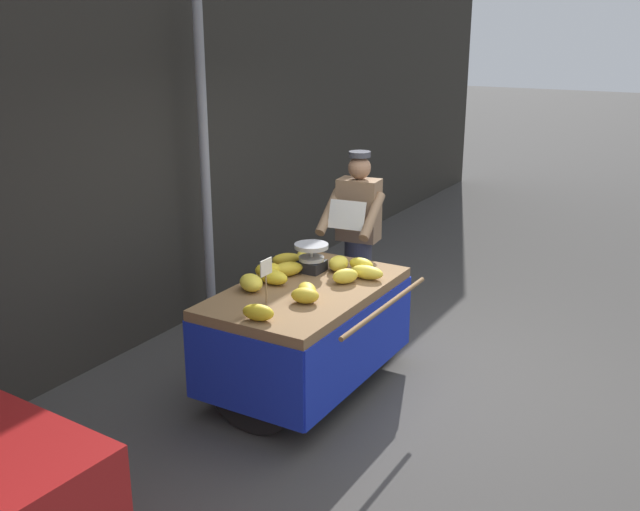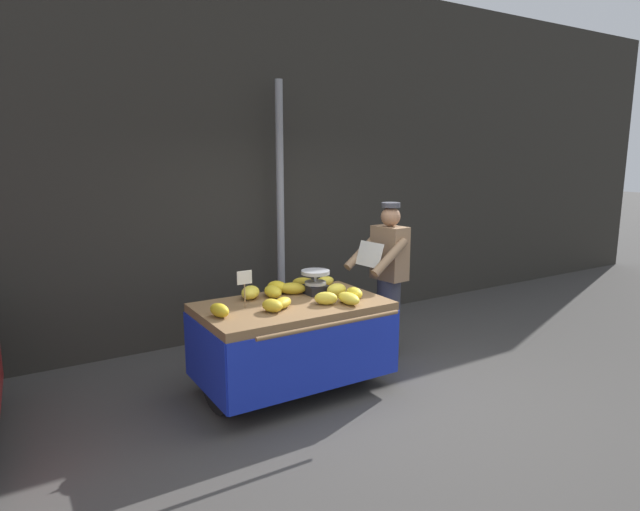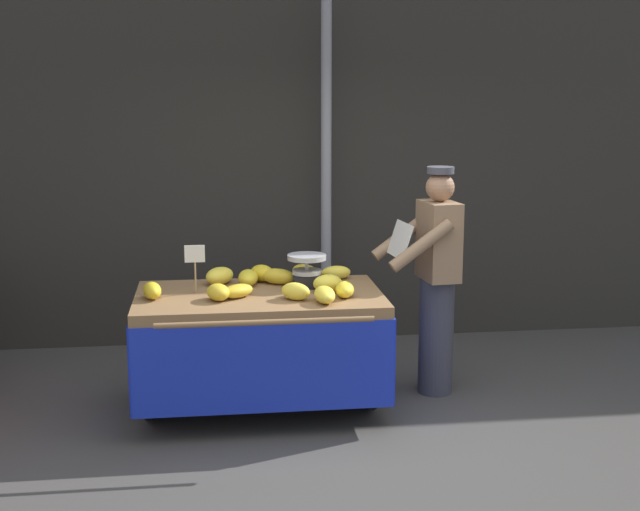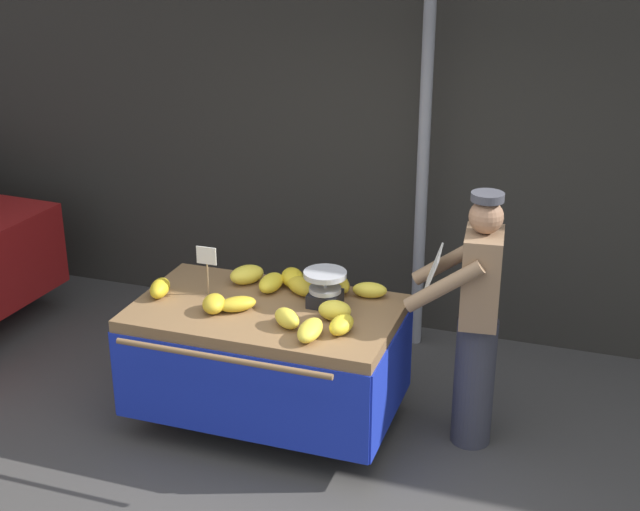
{
  "view_description": "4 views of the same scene",
  "coord_description": "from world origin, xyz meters",
  "views": [
    {
      "loc": [
        -5.07,
        -2.04,
        2.8
      ],
      "look_at": [
        -0.32,
        0.74,
        1.06
      ],
      "focal_mm": 40.82,
      "sensor_mm": 36.0,
      "label": 1
    },
    {
      "loc": [
        -2.85,
        -3.48,
        2.22
      ],
      "look_at": [
        -0.16,
        0.87,
        1.25
      ],
      "focal_mm": 30.09,
      "sensor_mm": 36.0,
      "label": 2
    },
    {
      "loc": [
        -0.88,
        -5.14,
        2.29
      ],
      "look_at": [
        -0.12,
        0.73,
        1.13
      ],
      "focal_mm": 48.55,
      "sensor_mm": 36.0,
      "label": 3
    },
    {
      "loc": [
        1.47,
        -4.11,
        3.34
      ],
      "look_at": [
        -0.19,
        0.77,
        1.26
      ],
      "focal_mm": 50.08,
      "sensor_mm": 36.0,
      "label": 4
    }
  ],
  "objects": [
    {
      "name": "ground_plane",
      "position": [
        0.0,
        0.0,
        0.0
      ],
      "size": [
        60.0,
        60.0,
        0.0
      ],
      "primitive_type": "plane",
      "color": "#423F3D"
    },
    {
      "name": "back_wall",
      "position": [
        0.0,
        2.61,
        2.18
      ],
      "size": [
        16.0,
        0.24,
        4.35
      ],
      "primitive_type": "cube",
      "color": "#2D2B26",
      "rests_on": "ground"
    },
    {
      "name": "street_pole",
      "position": [
        0.12,
        2.23,
        1.53
      ],
      "size": [
        0.09,
        0.09,
        3.07
      ],
      "primitive_type": "cylinder",
      "color": "gray",
      "rests_on": "ground"
    },
    {
      "name": "banana_cart",
      "position": [
        -0.55,
        0.72,
        0.64
      ],
      "size": [
        1.73,
        1.22,
        0.87
      ],
      "color": "olive",
      "rests_on": "ground"
    },
    {
      "name": "weighing_scale",
      "position": [
        -0.2,
        0.89,
        0.99
      ],
      "size": [
        0.28,
        0.28,
        0.24
      ],
      "color": "black",
      "rests_on": "banana_cart"
    },
    {
      "name": "price_sign",
      "position": [
        -0.99,
        0.79,
        1.12
      ],
      "size": [
        0.14,
        0.01,
        0.34
      ],
      "color": "#997A51",
      "rests_on": "banana_cart"
    },
    {
      "name": "banana_bunch_0",
      "position": [
        -1.28,
        0.66,
        0.93
      ],
      "size": [
        0.16,
        0.25,
        0.12
      ],
      "primitive_type": "ellipsoid",
      "rotation": [
        0.0,
        0.0,
        0.19
      ],
      "color": "gold",
      "rests_on": "banana_cart"
    },
    {
      "name": "banana_bunch_1",
      "position": [
        -0.4,
        1.0,
        0.93
      ],
      "size": [
        0.31,
        0.27,
        0.11
      ],
      "primitive_type": "ellipsoid",
      "rotation": [
        0.0,
        0.0,
        1.01
      ],
      "color": "gold",
      "rests_on": "banana_cart"
    },
    {
      "name": "banana_bunch_2",
      "position": [
        -0.62,
        0.99,
        0.93
      ],
      "size": [
        0.15,
        0.26,
        0.11
      ],
      "primitive_type": "ellipsoid",
      "rotation": [
        0.0,
        0.0,
        3.11
      ],
      "color": "yellow",
      "rests_on": "banana_cart"
    },
    {
      "name": "banana_bunch_3",
      "position": [
        -0.84,
        0.56,
        0.93
      ],
      "size": [
        0.2,
        0.24,
        0.11
      ],
      "primitive_type": "ellipsoid",
      "rotation": [
        0.0,
        0.0,
        0.3
      ],
      "color": "gold",
      "rests_on": "banana_cart"
    },
    {
      "name": "banana_bunch_4",
      "position": [
        -0.82,
        1.05,
        0.93
      ],
      "size": [
        0.28,
        0.3,
        0.12
      ],
      "primitive_type": "ellipsoid",
      "rotation": [
        0.0,
        0.0,
        2.5
      ],
      "color": "yellow",
      "rests_on": "banana_cart"
    },
    {
      "name": "banana_bunch_5",
      "position": [
        0.04,
        1.1,
        0.92
      ],
      "size": [
        0.25,
        0.16,
        0.1
      ],
      "primitive_type": "ellipsoid",
      "rotation": [
        0.0,
        0.0,
        1.74
      ],
      "color": "yellow",
      "rests_on": "banana_cart"
    },
    {
      "name": "banana_bunch_6",
      "position": [
        -0.51,
        1.1,
        0.93
      ],
      "size": [
        0.24,
        0.26,
        0.12
      ],
      "primitive_type": "ellipsoid",
      "rotation": [
        0.0,
        0.0,
        0.53
      ],
      "color": "gold",
      "rests_on": "banana_cart"
    },
    {
      "name": "banana_bunch_7",
      "position": [
        0.02,
        0.54,
        0.92
      ],
      "size": [
        0.16,
        0.24,
        0.11
      ],
      "primitive_type": "ellipsoid",
      "rotation": [
        0.0,
        0.0,
        3.0
      ],
      "color": "yellow",
      "rests_on": "banana_cart"
    },
    {
      "name": "banana_bunch_8",
      "position": [
        -0.18,
        1.13,
        0.93
      ],
      "size": [
        0.25,
        0.28,
        0.11
      ],
      "primitive_type": "ellipsoid",
      "rotation": [
        0.0,
        0.0,
        0.63
      ],
      "color": "gold",
      "rests_on": "banana_cart"
    },
    {
      "name": "banana_bunch_9",
      "position": [
        -0.07,
        0.7,
        0.93
      ],
      "size": [
        0.23,
        0.18,
        0.13
      ],
      "primitive_type": "ellipsoid",
      "rotation": [
        0.0,
        0.0,
        1.71
      ],
      "color": "yellow",
      "rests_on": "banana_cart"
    },
    {
      "name": "banana_bunch_10",
      "position": [
        -0.32,
        0.51,
        0.93
      ],
      "size": [
        0.24,
        0.22,
        0.12
      ],
      "primitive_type": "ellipsoid",
      "rotation": [
        0.0,
        0.0,
        0.92
      ],
      "color": "yellow",
      "rests_on": "banana_cart"
    },
    {
      "name": "banana_bunch_11",
      "position": [
        -0.7,
        0.62,
        0.92
      ],
      "size": [
        0.27,
        0.26,
        0.09
      ],
      "primitive_type": "ellipsoid",
      "rotation": [
        0.0,
        0.0,
        2.26
      ],
      "color": "gold",
      "rests_on": "banana_cart"
    },
    {
      "name": "banana_bunch_12",
      "position": [
        -0.13,
        0.41,
        0.92
      ],
      "size": [
        0.14,
        0.28,
        0.11
      ],
      "primitive_type": "ellipsoid",
      "rotation": [
        0.0,
        0.0,
        0.02
      ],
      "color": "yellow",
      "rests_on": "banana_cart"
    },
    {
      "name": "vendor_person",
      "position": [
        0.77,
        0.96,
        0.87
      ],
      "size": [
        0.61,
        0.56,
        1.71
      ],
      "color": "#383842",
      "rests_on": "ground"
    }
  ]
}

